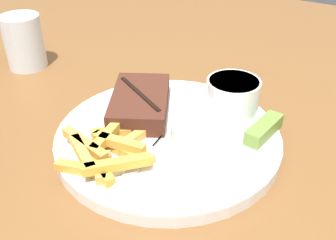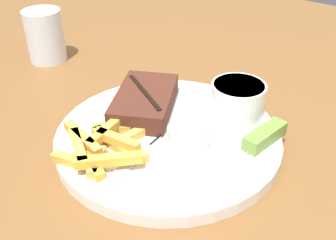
# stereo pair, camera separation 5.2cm
# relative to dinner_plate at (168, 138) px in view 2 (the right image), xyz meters

# --- Properties ---
(dining_table) EXTENTS (1.53, 1.67, 0.75)m
(dining_table) POSITION_rel_dinner_plate_xyz_m (0.00, 0.00, -0.06)
(dining_table) COLOR brown
(dining_table) RESTS_ON ground_plane
(dinner_plate) EXTENTS (0.31, 0.31, 0.02)m
(dinner_plate) POSITION_rel_dinner_plate_xyz_m (0.00, 0.00, 0.00)
(dinner_plate) COLOR white
(dinner_plate) RESTS_ON dining_table
(steak_portion) EXTENTS (0.15, 0.13, 0.03)m
(steak_portion) POSITION_rel_dinner_plate_xyz_m (0.03, 0.06, 0.02)
(steak_portion) COLOR #472319
(steak_portion) RESTS_ON dinner_plate
(fries_pile) EXTENTS (0.14, 0.13, 0.02)m
(fries_pile) POSITION_rel_dinner_plate_xyz_m (-0.08, 0.04, 0.02)
(fries_pile) COLOR gold
(fries_pile) RESTS_ON dinner_plate
(coleslaw_cup) EXTENTS (0.08, 0.08, 0.05)m
(coleslaw_cup) POSITION_rel_dinner_plate_xyz_m (0.09, -0.05, 0.04)
(coleslaw_cup) COLOR white
(coleslaw_cup) RESTS_ON dinner_plate
(dipping_sauce_cup) EXTENTS (0.05, 0.05, 0.03)m
(dipping_sauce_cup) POSITION_rel_dinner_plate_xyz_m (-0.01, -0.04, 0.03)
(dipping_sauce_cup) COLOR silver
(dipping_sauce_cup) RESTS_ON dinner_plate
(pickle_spear) EXTENTS (0.07, 0.03, 0.02)m
(pickle_spear) POSITION_rel_dinner_plate_xyz_m (0.06, -0.11, 0.02)
(pickle_spear) COLOR olive
(pickle_spear) RESTS_ON dinner_plate
(fork_utensil) EXTENTS (0.13, 0.02, 0.00)m
(fork_utensil) POSITION_rel_dinner_plate_xyz_m (-0.08, -0.01, 0.01)
(fork_utensil) COLOR #B7B7BC
(fork_utensil) RESTS_ON dinner_plate
(drinking_glass) EXTENTS (0.07, 0.07, 0.10)m
(drinking_glass) POSITION_rel_dinner_plate_xyz_m (0.08, 0.35, 0.04)
(drinking_glass) COLOR silver
(drinking_glass) RESTS_ON dining_table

